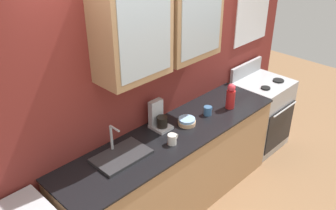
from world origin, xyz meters
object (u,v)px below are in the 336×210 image
Objects in this scene: bowl_stack at (187,121)px; cup_near_sink at (172,139)px; stove_range at (260,114)px; vase at (231,96)px; cup_near_bowls at (208,111)px; coffee_maker at (159,118)px; sink_faucet at (121,155)px.

bowl_stack is 0.38m from cup_near_sink.
stove_range is 3.85× the size of vase.
cup_near_bowls is at bearing -179.74° from stove_range.
coffee_maker reaches higher than cup_near_bowls.
vase is at bearing 1.85° from cup_near_sink.
bowl_stack is 1.47× the size of cup_near_sink.
vase is at bearing -174.36° from stove_range.
stove_range is 9.03× the size of cup_near_sink.
cup_near_bowls is (1.12, -0.07, 0.03)m from sink_faucet.
cup_near_sink is at bearing -20.55° from sink_faucet.
cup_near_bowls is (0.30, -0.02, 0.01)m from bowl_stack.
cup_near_sink is (-0.35, -0.13, 0.02)m from bowl_stack.
sink_faucet is 0.50m from cup_near_sink.
cup_near_sink is at bearing -176.36° from stove_range.
coffee_maker is (0.58, 0.12, 0.09)m from sink_faucet.
vase is 0.87m from coffee_maker.
coffee_maker reaches higher than vase.
sink_faucet reaches higher than cup_near_bowls.
cup_near_sink is at bearing -159.23° from bowl_stack.
sink_faucet reaches higher than cup_near_sink.
vase reaches higher than bowl_stack.
cup_near_bowls is (-0.29, 0.08, -0.09)m from vase.
bowl_stack is 0.30m from coffee_maker.
vase is 0.95m from cup_near_sink.
bowl_stack is at bearing -34.69° from coffee_maker.
sink_faucet is 1.72× the size of coffee_maker.
cup_near_sink is 0.66m from cup_near_bowls.
cup_near_sink is 0.42× the size of coffee_maker.
cup_near_sink is 0.32m from coffee_maker.
sink_faucet is 2.77× the size of bowl_stack.
sink_faucet is 1.13m from cup_near_bowls.
coffee_maker reaches higher than cup_near_sink.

